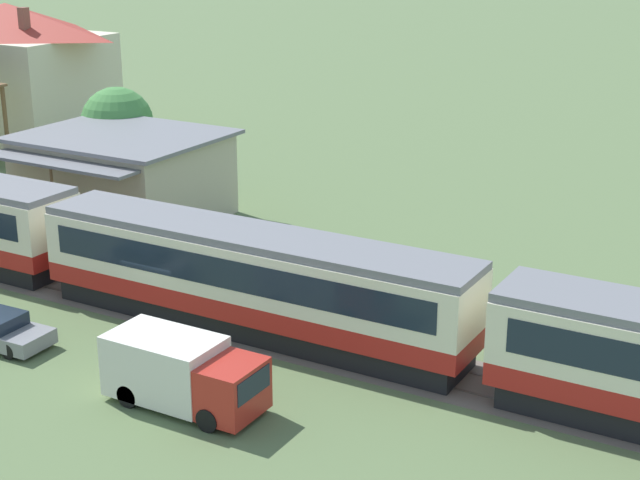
{
  "coord_description": "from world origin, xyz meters",
  "views": [
    {
      "loc": [
        24.0,
        -29.02,
        15.79
      ],
      "look_at": [
        5.27,
        3.53,
        3.08
      ],
      "focal_mm": 55.0,
      "sensor_mm": 36.0,
      "label": 1
    }
  ],
  "objects_px": {
    "station_house_red_roof": "(12,71)",
    "delivery_truck_red": "(182,372)",
    "station_building": "(124,176)",
    "yard_tree_1": "(117,123)",
    "passenger_train": "(257,277)"
  },
  "relations": [
    {
      "from": "yard_tree_1",
      "to": "station_house_red_roof",
      "type": "bearing_deg",
      "value": 157.06
    },
    {
      "from": "station_building",
      "to": "delivery_truck_red",
      "type": "xyz_separation_m",
      "value": [
        15.65,
        -15.37,
        -1.11
      ]
    },
    {
      "from": "station_house_red_roof",
      "to": "yard_tree_1",
      "type": "bearing_deg",
      "value": -22.94
    },
    {
      "from": "station_building",
      "to": "yard_tree_1",
      "type": "bearing_deg",
      "value": 133.37
    },
    {
      "from": "passenger_train",
      "to": "yard_tree_1",
      "type": "distance_m",
      "value": 22.84
    },
    {
      "from": "station_building",
      "to": "station_house_red_roof",
      "type": "distance_m",
      "value": 22.22
    },
    {
      "from": "passenger_train",
      "to": "delivery_truck_red",
      "type": "relative_size",
      "value": 10.49
    },
    {
      "from": "passenger_train",
      "to": "delivery_truck_red",
      "type": "distance_m",
      "value": 6.51
    },
    {
      "from": "passenger_train",
      "to": "station_house_red_roof",
      "type": "bearing_deg",
      "value": 149.63
    },
    {
      "from": "station_building",
      "to": "station_house_red_roof",
      "type": "relative_size",
      "value": 0.74
    },
    {
      "from": "passenger_train",
      "to": "station_building",
      "type": "distance_m",
      "value": 17.07
    },
    {
      "from": "delivery_truck_red",
      "to": "yard_tree_1",
      "type": "relative_size",
      "value": 0.9
    },
    {
      "from": "delivery_truck_red",
      "to": "station_house_red_roof",
      "type": "bearing_deg",
      "value": 143.25
    },
    {
      "from": "passenger_train",
      "to": "station_house_red_roof",
      "type": "xyz_separation_m",
      "value": [
        -33.75,
        19.78,
        2.68
      ]
    },
    {
      "from": "station_house_red_roof",
      "to": "delivery_truck_red",
      "type": "bearing_deg",
      "value": -36.75
    }
  ]
}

